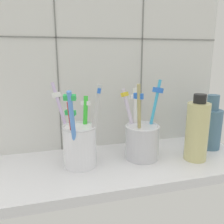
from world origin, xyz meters
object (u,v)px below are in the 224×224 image
object	(u,v)px
soap_bottle	(197,130)
toothbrush_cup_right	(142,139)
toothbrush_cup_left	(80,143)
ceramic_vase	(211,127)

from	to	relation	value
soap_bottle	toothbrush_cup_right	bearing A→B (deg)	160.77
toothbrush_cup_left	ceramic_vase	distance (cm)	33.94
toothbrush_cup_left	soap_bottle	distance (cm)	26.60
toothbrush_cup_left	toothbrush_cup_right	size ratio (longest dim) A/B	0.99
ceramic_vase	soap_bottle	xyz separation A→B (cm)	(-7.65, -5.12, 1.26)
toothbrush_cup_right	soap_bottle	world-z (taller)	toothbrush_cup_right
ceramic_vase	toothbrush_cup_left	bearing A→B (deg)	-177.83
ceramic_vase	soap_bottle	distance (cm)	9.29
soap_bottle	toothbrush_cup_left	bearing A→B (deg)	171.69
toothbrush_cup_left	toothbrush_cup_right	world-z (taller)	toothbrush_cup_right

